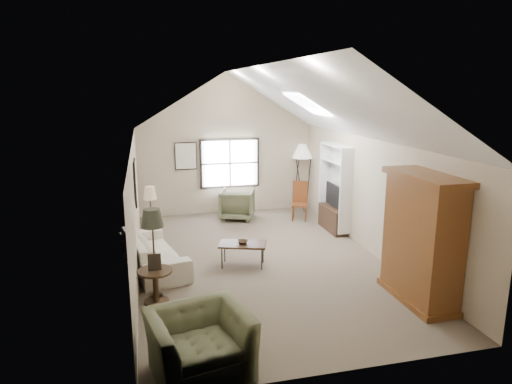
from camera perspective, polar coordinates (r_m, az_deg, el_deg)
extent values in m
cube|color=brown|center=(9.76, 0.57, -8.55)|extent=(5.00, 8.00, 0.01)
cube|color=tan|center=(13.20, -3.74, 2.77)|extent=(5.00, 0.01, 2.50)
cube|color=tan|center=(5.79, 10.65, -11.00)|extent=(5.00, 0.01, 2.50)
cube|color=tan|center=(9.10, -14.87, -2.31)|extent=(0.01, 8.00, 2.50)
cube|color=tan|center=(10.27, 14.23, -0.56)|extent=(0.01, 8.00, 2.50)
cube|color=black|center=(13.14, -3.29, 3.62)|extent=(1.72, 0.08, 1.42)
cube|color=black|center=(9.28, -14.84, 1.16)|extent=(0.68, 0.04, 0.88)
cube|color=black|center=(12.95, -8.77, 4.47)|extent=(0.62, 0.04, 0.78)
cube|color=brown|center=(8.17, 20.03, -5.52)|extent=(0.60, 1.50, 2.20)
cube|color=white|center=(11.62, 9.84, 0.70)|extent=(0.32, 1.30, 2.10)
cube|color=#382316|center=(11.82, 9.59, -3.33)|extent=(0.34, 1.18, 0.60)
cube|color=black|center=(11.66, 9.71, -0.41)|extent=(0.05, 0.90, 0.55)
imported|color=beige|center=(9.53, -12.72, -7.24)|extent=(1.41, 2.47, 0.68)
imported|color=#5A5F42|center=(6.16, -7.06, -18.19)|extent=(1.43, 1.31, 0.80)
imported|color=#555D41|center=(12.66, -2.36, -1.53)|extent=(1.14, 1.16, 0.83)
cube|color=#3C2718|center=(9.41, -1.66, -7.81)|extent=(1.06, 0.80, 0.48)
imported|color=#332514|center=(9.32, -1.67, -6.26)|extent=(0.29, 0.29, 0.06)
cylinder|color=#392717|center=(8.06, -12.42, -11.42)|extent=(0.70, 0.70, 0.58)
cube|color=brown|center=(12.55, 5.48, -1.15)|extent=(0.54, 0.54, 1.06)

